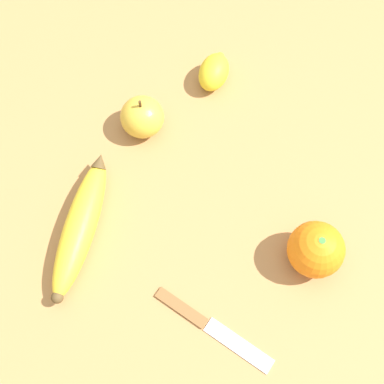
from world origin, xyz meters
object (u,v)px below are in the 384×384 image
banana (81,225)px  paring_knife (210,325)px  apple (143,117)px  lemon (214,72)px  orange (316,249)px

banana → paring_knife: size_ratio=1.51×
apple → paring_knife: bearing=95.6°
apple → paring_knife: apple is taller
banana → apple: size_ratio=2.94×
banana → paring_knife: (-0.15, 0.18, -0.02)m
banana → lemon: bearing=-24.0°
orange → lemon: 0.34m
banana → orange: size_ratio=2.74×
orange → paring_knife: size_ratio=0.55×
banana → apple: bearing=-13.3°
apple → lemon: (-0.13, -0.07, -0.01)m
apple → lemon: 0.15m
orange → paring_knife: (0.17, 0.06, -0.04)m
banana → orange: bearing=-84.8°
banana → apple: apple is taller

